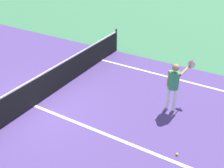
{
  "coord_description": "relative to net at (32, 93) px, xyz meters",
  "views": [
    {
      "loc": [
        -4.71,
        -5.73,
        4.91
      ],
      "look_at": [
        1.04,
        -2.33,
        1.0
      ],
      "focal_mm": 41.6,
      "sensor_mm": 36.0,
      "label": 1
    }
  ],
  "objects": [
    {
      "name": "court_surface_inbounds",
      "position": [
        0.0,
        0.0,
        -0.49
      ],
      "size": [
        10.62,
        24.4,
        0.0
      ],
      "primitive_type": "cube",
      "color": "#4C387A",
      "rests_on": "ground_plane"
    },
    {
      "name": "net",
      "position": [
        0.0,
        0.0,
        0.0
      ],
      "size": [
        10.83,
        0.09,
        1.07
      ],
      "color": "#33383D",
      "rests_on": "ground_plane"
    },
    {
      "name": "ground_plane",
      "position": [
        0.0,
        0.0,
        -0.49
      ],
      "size": [
        60.0,
        60.0,
        0.0
      ],
      "primitive_type": "plane",
      "color": "#38724C"
    },
    {
      "name": "line_center_service",
      "position": [
        0.0,
        -3.2,
        -0.49
      ],
      "size": [
        0.1,
        6.4,
        0.01
      ],
      "primitive_type": "cube",
      "color": "white",
      "rests_on": "ground_plane"
    },
    {
      "name": "player_near",
      "position": [
        2.11,
        -3.89,
        0.5
      ],
      "size": [
        1.17,
        0.58,
        1.61
      ],
      "color": "white",
      "rests_on": "ground_plane"
    },
    {
      "name": "tennis_ball_mid_court",
      "position": [
        0.25,
        -4.72,
        -0.46
      ],
      "size": [
        0.07,
        0.07,
        0.07
      ],
      "primitive_type": "sphere",
      "color": "#CCE033",
      "rests_on": "ground_plane"
    }
  ]
}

